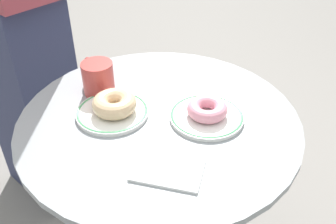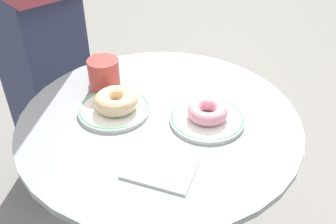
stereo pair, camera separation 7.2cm
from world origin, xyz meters
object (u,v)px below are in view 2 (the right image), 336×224
at_px(plate_left, 114,109).
at_px(donut_glazed, 116,100).
at_px(plate_right, 207,119).
at_px(paper_napkin, 160,169).
at_px(cafe_table, 161,184).
at_px(coffee_mug, 104,74).
at_px(donut_pink_frosted, 208,111).
at_px(person_figure, 28,4).

height_order(plate_left, donut_glazed, donut_glazed).
distance_m(plate_right, paper_napkin, 0.20).
relative_size(plate_right, donut_glazed, 1.66).
bearing_deg(cafe_table, plate_right, 3.81).
height_order(plate_right, donut_glazed, donut_glazed).
xyz_separation_m(plate_right, donut_glazed, (-0.23, -0.01, 0.03)).
bearing_deg(coffee_mug, paper_napkin, -52.04).
bearing_deg(plate_right, donut_glazed, -178.64).
relative_size(donut_glazed, coffee_mug, 1.01).
height_order(plate_right, coffee_mug, coffee_mug).
xyz_separation_m(plate_left, paper_napkin, (0.16, -0.18, -0.00)).
xyz_separation_m(donut_pink_frosted, person_figure, (-0.66, 0.39, 0.07)).
bearing_deg(plate_left, cafe_table, 0.00).
xyz_separation_m(donut_glazed, paper_napkin, (0.15, -0.18, -0.03)).
bearing_deg(plate_left, donut_glazed, 17.48).
distance_m(cafe_table, paper_napkin, 0.31).
distance_m(cafe_table, plate_left, 0.27).
xyz_separation_m(donut_glazed, donut_pink_frosted, (0.23, 0.01, -0.00)).
height_order(cafe_table, person_figure, person_figure).
relative_size(plate_left, plate_right, 0.99).
relative_size(cafe_table, paper_napkin, 4.93).
relative_size(plate_left, person_figure, 0.11).
distance_m(donut_glazed, paper_napkin, 0.24).
bearing_deg(coffee_mug, plate_right, -17.46).
distance_m(paper_napkin, person_figure, 0.83).
bearing_deg(cafe_table, paper_napkin, -76.86).
bearing_deg(plate_left, coffee_mug, 120.71).
distance_m(plate_right, donut_pink_frosted, 0.02).
bearing_deg(plate_left, plate_right, 1.91).
bearing_deg(paper_napkin, plate_left, 131.47).
bearing_deg(person_figure, plate_left, -42.79).
xyz_separation_m(cafe_table, person_figure, (-0.55, 0.40, 0.34)).
xyz_separation_m(donut_pink_frosted, paper_napkin, (-0.08, -0.19, -0.03)).
bearing_deg(person_figure, plate_right, -30.42).
distance_m(cafe_table, donut_pink_frosted, 0.29).
bearing_deg(coffee_mug, cafe_table, -29.56).
xyz_separation_m(cafe_table, plate_left, (-0.12, -0.00, 0.25)).
bearing_deg(donut_glazed, cafe_table, -1.26).
height_order(cafe_table, plate_left, plate_left).
bearing_deg(donut_glazed, person_figure, 137.88).
distance_m(plate_left, plate_right, 0.23).
xyz_separation_m(cafe_table, paper_napkin, (0.04, -0.18, 0.24)).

